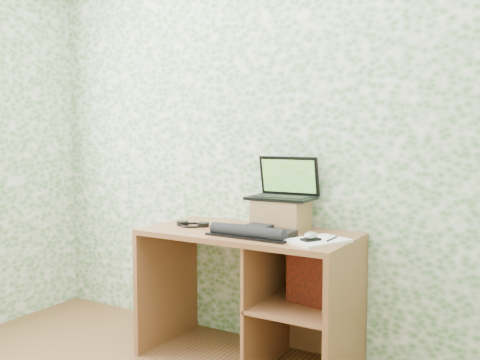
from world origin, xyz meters
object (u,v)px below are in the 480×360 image
Objects in this scene: desk at (263,278)px; laptop at (284,189)px; keyboard at (253,232)px; riser at (281,214)px; notepad at (317,241)px.

laptop is at bearing 70.39° from desk.
laptop reaches higher than keyboard.
desk is 0.38m from riser.
riser is 0.27m from keyboard.
desk is 0.33m from keyboard.
keyboard is at bearing -99.94° from laptop.
laptop reaches higher than riser.
riser is 0.97× the size of notepad.
keyboard is at bearing -99.10° from riser.
riser is at bearing 64.48° from desk.
laptop is at bearing 165.36° from notepad.
desk is 0.53m from laptop.
notepad is (0.36, 0.03, -0.02)m from keyboard.
laptop is at bearing 90.00° from riser.
riser is (0.06, 0.12, 0.36)m from desk.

